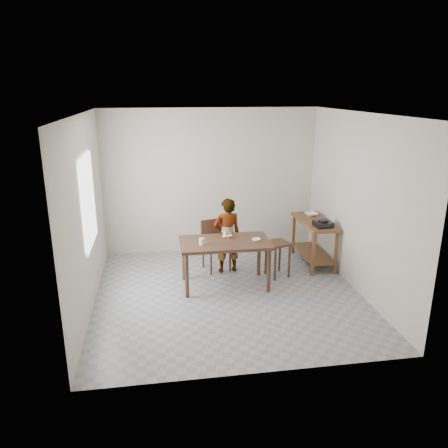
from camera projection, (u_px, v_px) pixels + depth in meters
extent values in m
cube|color=gray|center=(228.00, 295.00, 6.73)|extent=(4.00, 4.00, 0.04)
cube|color=white|center=(229.00, 112.00, 5.92)|extent=(4.00, 4.00, 0.04)
cube|color=beige|center=(211.00, 181.00, 8.23)|extent=(4.00, 0.04, 2.70)
cube|color=beige|center=(261.00, 261.00, 4.42)|extent=(4.00, 0.04, 2.70)
cube|color=beige|center=(84.00, 215.00, 6.03)|extent=(0.04, 4.00, 2.70)
cube|color=beige|center=(359.00, 204.00, 6.63)|extent=(0.04, 4.00, 2.70)
cube|color=white|center=(89.00, 201.00, 6.18)|extent=(0.02, 1.10, 1.30)
imported|color=white|center=(227.00, 236.00, 7.37)|extent=(0.51, 0.37, 1.30)
cylinder|color=silver|center=(202.00, 242.00, 6.62)|extent=(0.10, 0.10, 0.10)
imported|color=white|center=(256.00, 240.00, 6.79)|extent=(0.14, 0.14, 0.04)
imported|color=white|center=(311.00, 214.00, 7.95)|extent=(0.28, 0.28, 0.06)
cube|color=black|center=(323.00, 224.00, 7.33)|extent=(0.30, 0.30, 0.09)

